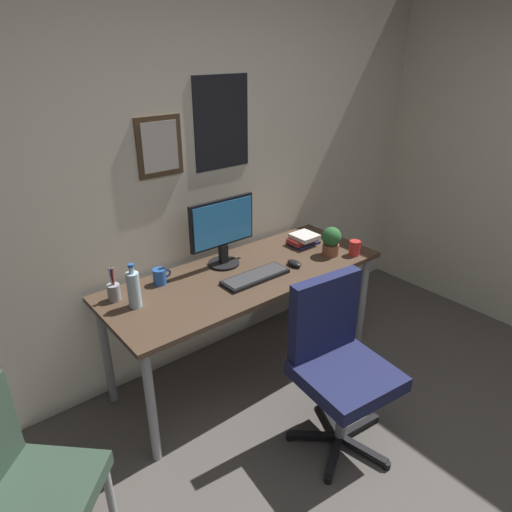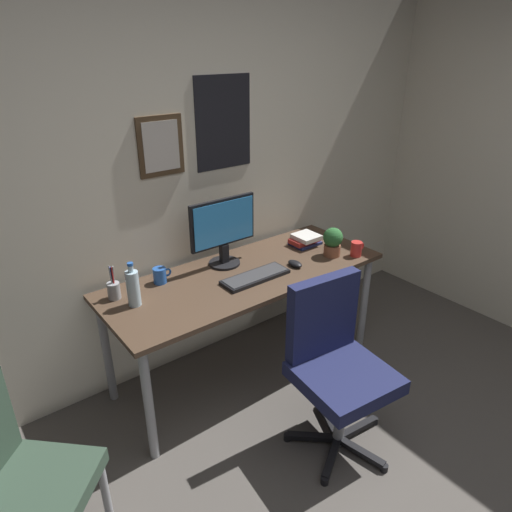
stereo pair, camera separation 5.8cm
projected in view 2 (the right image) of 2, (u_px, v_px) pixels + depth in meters
The scene contains 13 objects.
wall_back at pixel (181, 173), 2.80m from camera, with size 4.40×0.10×2.60m.
desk at pixel (246, 283), 2.87m from camera, with size 1.78×0.68×0.74m.
office_chair at pixel (335, 359), 2.40m from camera, with size 0.57×0.57×0.95m.
side_chair at pixel (15, 479), 1.77m from camera, with size 0.59×0.59×0.88m.
monitor at pixel (223, 229), 2.85m from camera, with size 0.46×0.20×0.43m.
keyboard at pixel (255, 277), 2.76m from camera, with size 0.43×0.15×0.03m.
computer_mouse at pixel (295, 264), 2.91m from camera, with size 0.06×0.11×0.04m.
water_bottle at pixel (133, 288), 2.45m from camera, with size 0.07×0.07×0.25m.
coffee_mug_near at pixel (160, 275), 2.70m from camera, with size 0.11×0.08×0.09m.
coffee_mug_far at pixel (356, 249), 3.04m from camera, with size 0.11×0.07×0.10m.
potted_plant at pixel (333, 241), 3.02m from camera, with size 0.13×0.13×0.19m.
pen_cup at pixel (114, 290), 2.53m from camera, with size 0.07×0.07×0.20m.
book_stack_left at pixel (305, 240), 3.21m from camera, with size 0.21×0.17×0.08m.
Camera 2 is at (-1.33, -0.31, 2.03)m, focal length 32.25 mm.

